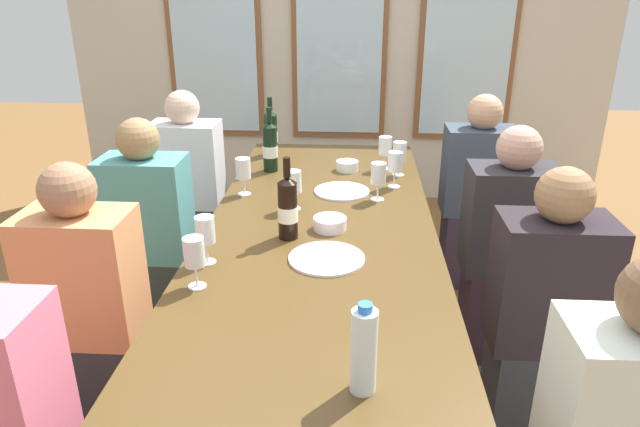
# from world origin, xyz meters

# --- Properties ---
(ground_plane) EXTENTS (12.00, 12.00, 0.00)m
(ground_plane) POSITION_xyz_m (0.00, 0.00, 0.00)
(ground_plane) COLOR brown
(back_wall_with_windows) EXTENTS (4.13, 0.10, 2.90)m
(back_wall_with_windows) POSITION_xyz_m (0.00, 2.41, 1.45)
(back_wall_with_windows) COLOR beige
(back_wall_with_windows) RESTS_ON ground
(dining_table) EXTENTS (0.93, 2.57, 0.74)m
(dining_table) POSITION_xyz_m (0.00, 0.00, 0.67)
(dining_table) COLOR #503A1B
(dining_table) RESTS_ON ground
(white_plate_0) EXTENTS (0.26, 0.26, 0.01)m
(white_plate_0) POSITION_xyz_m (0.08, 0.46, 0.74)
(white_plate_0) COLOR white
(white_plate_0) RESTS_ON dining_table
(white_plate_1) EXTENTS (0.27, 0.27, 0.01)m
(white_plate_1) POSITION_xyz_m (0.04, -0.24, 0.74)
(white_plate_1) COLOR white
(white_plate_1) RESTS_ON dining_table
(wine_bottle_0) EXTENTS (0.08, 0.08, 0.33)m
(wine_bottle_0) POSITION_xyz_m (-0.34, 1.06, 0.87)
(wine_bottle_0) COLOR black
(wine_bottle_0) RESTS_ON dining_table
(wine_bottle_1) EXTENTS (0.08, 0.08, 0.32)m
(wine_bottle_1) POSITION_xyz_m (-0.11, -0.06, 0.86)
(wine_bottle_1) COLOR black
(wine_bottle_1) RESTS_ON dining_table
(wine_bottle_2) EXTENTS (0.08, 0.08, 0.33)m
(wine_bottle_2) POSITION_xyz_m (-0.30, 0.76, 0.87)
(wine_bottle_2) COLOR black
(wine_bottle_2) RESTS_ON dining_table
(tasting_bowl_0) EXTENTS (0.11, 0.11, 0.05)m
(tasting_bowl_0) POSITION_xyz_m (0.10, 0.79, 0.77)
(tasting_bowl_0) COLOR white
(tasting_bowl_0) RESTS_ON dining_table
(tasting_bowl_1) EXTENTS (0.13, 0.13, 0.05)m
(tasting_bowl_1) POSITION_xyz_m (0.04, 0.02, 0.77)
(tasting_bowl_1) COLOR white
(tasting_bowl_1) RESTS_ON dining_table
(water_bottle) EXTENTS (0.06, 0.06, 0.24)m
(water_bottle) POSITION_xyz_m (0.17, -0.93, 0.85)
(water_bottle) COLOR white
(water_bottle) RESTS_ON dining_table
(wine_glass_0) EXTENTS (0.07, 0.07, 0.17)m
(wine_glass_0) POSITION_xyz_m (-0.37, -0.46, 0.86)
(wine_glass_0) COLOR white
(wine_glass_0) RESTS_ON dining_table
(wine_glass_1) EXTENTS (0.07, 0.07, 0.17)m
(wine_glass_1) POSITION_xyz_m (-0.37, -0.29, 0.86)
(wine_glass_1) COLOR white
(wine_glass_1) RESTS_ON dining_table
(wine_glass_2) EXTENTS (0.07, 0.07, 0.17)m
(wine_glass_2) POSITION_xyz_m (-0.12, 0.23, 0.86)
(wine_glass_2) COLOR white
(wine_glass_2) RESTS_ON dining_table
(wine_glass_3) EXTENTS (0.07, 0.07, 0.17)m
(wine_glass_3) POSITION_xyz_m (-0.37, 0.40, 0.86)
(wine_glass_3) COLOR white
(wine_glass_3) RESTS_ON dining_table
(wine_glass_4) EXTENTS (0.07, 0.07, 0.17)m
(wine_glass_4) POSITION_xyz_m (0.29, 0.83, 0.86)
(wine_glass_4) COLOR white
(wine_glass_4) RESTS_ON dining_table
(wine_glass_5) EXTENTS (0.07, 0.07, 0.17)m
(wine_glass_5) POSITION_xyz_m (0.33, 0.55, 0.86)
(wine_glass_5) COLOR white
(wine_glass_5) RESTS_ON dining_table
(wine_glass_6) EXTENTS (0.07, 0.07, 0.17)m
(wine_glass_6) POSITION_xyz_m (0.36, 0.73, 0.86)
(wine_glass_6) COLOR white
(wine_glass_6) RESTS_ON dining_table
(wine_glass_7) EXTENTS (0.07, 0.07, 0.17)m
(wine_glass_7) POSITION_xyz_m (0.24, 0.37, 0.86)
(wine_glass_7) COLOR white
(wine_glass_7) RESTS_ON dining_table
(seated_person_0) EXTENTS (0.38, 0.24, 1.11)m
(seated_person_0) POSITION_xyz_m (-0.82, 1.00, 0.53)
(seated_person_0) COLOR #30333C
(seated_person_0) RESTS_ON ground
(seated_person_1) EXTENTS (0.38, 0.24, 1.11)m
(seated_person_1) POSITION_xyz_m (0.82, 0.99, 0.53)
(seated_person_1) COLOR #372E41
(seated_person_1) RESTS_ON ground
(seated_person_4) EXTENTS (0.38, 0.24, 1.11)m
(seated_person_4) POSITION_xyz_m (-0.82, -0.33, 0.53)
(seated_person_4) COLOR #313132
(seated_person_4) RESTS_ON ground
(seated_person_5) EXTENTS (0.38, 0.24, 1.11)m
(seated_person_5) POSITION_xyz_m (0.82, -0.28, 0.53)
(seated_person_5) COLOR #2F343A
(seated_person_5) RESTS_ON ground
(seated_person_6) EXTENTS (0.38, 0.24, 1.11)m
(seated_person_6) POSITION_xyz_m (-0.82, 0.32, 0.53)
(seated_person_6) COLOR #2F3836
(seated_person_6) RESTS_ON ground
(seated_person_7) EXTENTS (0.38, 0.24, 1.11)m
(seated_person_7) POSITION_xyz_m (0.82, 0.29, 0.53)
(seated_person_7) COLOR #332331
(seated_person_7) RESTS_ON ground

